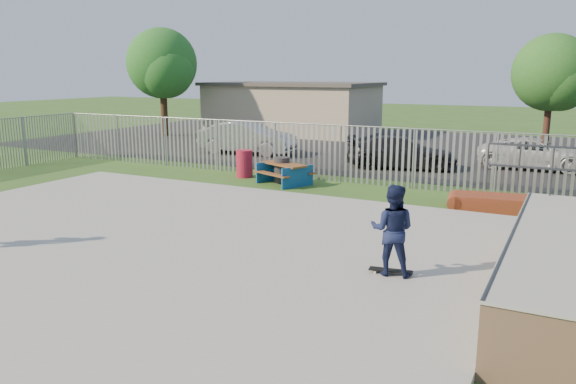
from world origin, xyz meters
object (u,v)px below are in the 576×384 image
at_px(trash_bin_red, 244,164).
at_px(car_dark, 401,152).
at_px(picnic_table, 284,174).
at_px(car_white, 536,154).
at_px(tree_mid, 552,73).
at_px(funbox, 493,203).
at_px(skater_navy, 392,230).
at_px(trash_bin_grey, 282,170).
at_px(tree_left, 162,64).
at_px(car_silver, 247,138).

bearing_deg(trash_bin_red, car_dark, 44.39).
relative_size(picnic_table, car_white, 0.49).
xyz_separation_m(trash_bin_red, tree_mid, (9.48, 12.38, 3.28)).
xyz_separation_m(picnic_table, funbox, (6.99, -0.64, -0.16)).
xyz_separation_m(car_white, skater_navy, (-1.44, -14.62, 0.36)).
bearing_deg(trash_bin_grey, skater_navy, -50.19).
relative_size(trash_bin_grey, car_dark, 0.21).
distance_m(trash_bin_grey, tree_mid, 15.24).
bearing_deg(picnic_table, tree_left, 167.19).
height_order(car_white, tree_mid, tree_mid).
relative_size(picnic_table, trash_bin_red, 2.14).
height_order(tree_left, skater_navy, tree_left).
relative_size(picnic_table, tree_mid, 0.38).
xyz_separation_m(tree_mid, skater_navy, (-1.46, -20.23, -2.79)).
bearing_deg(tree_left, trash_bin_grey, -36.51).
bearing_deg(trash_bin_grey, funbox, -6.53).
xyz_separation_m(trash_bin_red, car_silver, (-3.01, 5.16, 0.28)).
bearing_deg(tree_mid, funbox, -92.34).
bearing_deg(car_white, car_dark, 114.95).
height_order(picnic_table, trash_bin_red, trash_bin_red).
bearing_deg(skater_navy, trash_bin_red, -52.74).
bearing_deg(tree_mid, car_dark, -121.75).
distance_m(picnic_table, car_silver, 7.54).
bearing_deg(skater_navy, trash_bin_grey, -58.53).
bearing_deg(tree_left, picnic_table, -36.64).
xyz_separation_m(funbox, tree_left, (-20.50, 10.68, 4.12)).
distance_m(car_silver, car_dark, 7.65).
xyz_separation_m(car_dark, tree_left, (-16.18, 5.02, 3.67)).
relative_size(trash_bin_grey, car_white, 0.21).
xyz_separation_m(trash_bin_grey, car_silver, (-4.76, 5.49, 0.34)).
bearing_deg(picnic_table, trash_bin_red, -171.07).
bearing_deg(skater_navy, car_silver, -58.07).
distance_m(picnic_table, funbox, 7.02).
xyz_separation_m(tree_left, tree_mid, (21.05, 2.84, -0.54)).
height_order(car_dark, tree_left, tree_left).
distance_m(trash_bin_red, tree_left, 15.47).
height_order(trash_bin_red, car_white, car_white).
xyz_separation_m(picnic_table, skater_navy, (6.08, -7.34, 0.62)).
bearing_deg(car_silver, tree_mid, -64.91).
bearing_deg(trash_bin_red, funbox, -7.35).
bearing_deg(tree_mid, trash_bin_red, -127.44).
distance_m(trash_bin_red, trash_bin_grey, 1.78).
height_order(tree_mid, skater_navy, tree_mid).
distance_m(car_white, tree_left, 21.53).
bearing_deg(picnic_table, car_white, 67.91).
relative_size(trash_bin_red, car_dark, 0.23).
distance_m(car_dark, tree_mid, 9.76).
relative_size(trash_bin_red, tree_left, 0.16).
bearing_deg(car_silver, trash_bin_grey, -144.04).
bearing_deg(funbox, car_dark, 117.93).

